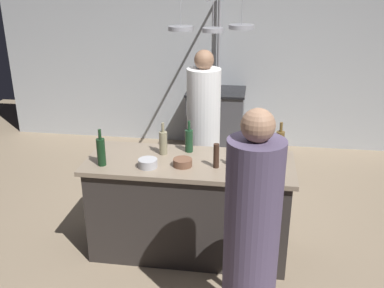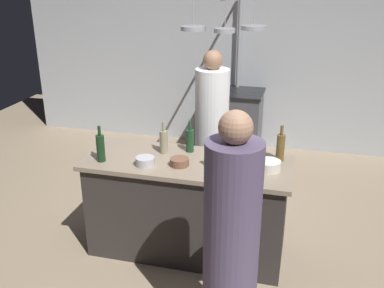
% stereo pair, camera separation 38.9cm
% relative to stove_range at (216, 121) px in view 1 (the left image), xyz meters
% --- Properties ---
extents(ground_plane, '(9.00, 9.00, 0.00)m').
position_rel_stove_range_xyz_m(ground_plane, '(0.00, -2.45, -0.45)').
color(ground_plane, gray).
extents(back_wall, '(6.40, 0.16, 2.60)m').
position_rel_stove_range_xyz_m(back_wall, '(0.00, 0.40, 0.85)').
color(back_wall, '#B2B7BC').
rests_on(back_wall, ground_plane).
extents(kitchen_island, '(1.80, 0.72, 0.90)m').
position_rel_stove_range_xyz_m(kitchen_island, '(0.00, -2.45, 0.01)').
color(kitchen_island, '#332D2B').
rests_on(kitchen_island, ground_plane).
extents(stove_range, '(0.80, 0.64, 0.89)m').
position_rel_stove_range_xyz_m(stove_range, '(0.00, 0.00, 0.00)').
color(stove_range, '#47474C').
rests_on(stove_range, ground_plane).
extents(chef, '(0.36, 0.36, 1.69)m').
position_rel_stove_range_xyz_m(chef, '(-0.00, -1.46, 0.34)').
color(chef, white).
rests_on(chef, ground_plane).
extents(bar_stool_right, '(0.28, 0.28, 0.68)m').
position_rel_stove_range_xyz_m(bar_stool_right, '(0.52, -3.07, -0.07)').
color(bar_stool_right, '#4C4C51').
rests_on(bar_stool_right, ground_plane).
extents(guest_right, '(0.36, 0.36, 1.70)m').
position_rel_stove_range_xyz_m(guest_right, '(0.56, -3.45, 0.34)').
color(guest_right, '#594C6B').
rests_on(guest_right, ground_plane).
extents(overhead_pot_rack, '(0.92, 1.52, 2.17)m').
position_rel_stove_range_xyz_m(overhead_pot_rack, '(0.02, -0.65, 1.23)').
color(overhead_pot_rack, gray).
rests_on(overhead_pot_rack, ground_plane).
extents(pepper_mill, '(0.05, 0.05, 0.21)m').
position_rel_stove_range_xyz_m(pepper_mill, '(0.24, -2.55, 0.56)').
color(pepper_mill, '#382319').
rests_on(pepper_mill, kitchen_island).
extents(wine_bottle_green, '(0.07, 0.07, 0.29)m').
position_rel_stove_range_xyz_m(wine_bottle_green, '(-0.04, -2.24, 0.56)').
color(wine_bottle_green, '#193D23').
rests_on(wine_bottle_green, kitchen_island).
extents(wine_bottle_rose, '(0.07, 0.07, 0.32)m').
position_rel_stove_range_xyz_m(wine_bottle_rose, '(0.44, -2.54, 0.58)').
color(wine_bottle_rose, '#B78C8E').
rests_on(wine_bottle_rose, kitchen_island).
extents(wine_bottle_red, '(0.07, 0.07, 0.32)m').
position_rel_stove_range_xyz_m(wine_bottle_red, '(-0.72, -2.64, 0.58)').
color(wine_bottle_red, '#143319').
rests_on(wine_bottle_red, kitchen_island).
extents(wine_bottle_amber, '(0.07, 0.07, 0.32)m').
position_rel_stove_range_xyz_m(wine_bottle_amber, '(0.77, -2.24, 0.58)').
color(wine_bottle_amber, brown).
rests_on(wine_bottle_amber, kitchen_island).
extents(wine_bottle_white, '(0.07, 0.07, 0.29)m').
position_rel_stove_range_xyz_m(wine_bottle_white, '(-0.25, -2.33, 0.57)').
color(wine_bottle_white, gray).
rests_on(wine_bottle_white, kitchen_island).
extents(wine_glass_near_left_guest, '(0.07, 0.07, 0.15)m').
position_rel_stove_range_xyz_m(wine_glass_near_left_guest, '(0.48, -2.26, 0.56)').
color(wine_glass_near_left_guest, silver).
rests_on(wine_glass_near_left_guest, kitchen_island).
extents(wine_glass_near_right_guest, '(0.07, 0.07, 0.15)m').
position_rel_stove_range_xyz_m(wine_glass_near_right_guest, '(0.52, -2.38, 0.56)').
color(wine_glass_near_right_guest, silver).
rests_on(wine_glass_near_right_guest, kitchen_island).
extents(mixing_bowl_wooden, '(0.16, 0.16, 0.06)m').
position_rel_stove_range_xyz_m(mixing_bowl_wooden, '(-0.04, -2.56, 0.49)').
color(mixing_bowl_wooden, brown).
rests_on(mixing_bowl_wooden, kitchen_island).
extents(mixing_bowl_steel, '(0.16, 0.16, 0.07)m').
position_rel_stove_range_xyz_m(mixing_bowl_steel, '(-0.33, -2.62, 0.49)').
color(mixing_bowl_steel, '#B7B7BC').
rests_on(mixing_bowl_steel, kitchen_island).
extents(mixing_bowl_ceramic, '(0.19, 0.19, 0.08)m').
position_rel_stove_range_xyz_m(mixing_bowl_ceramic, '(0.70, -2.46, 0.49)').
color(mixing_bowl_ceramic, silver).
rests_on(mixing_bowl_ceramic, kitchen_island).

